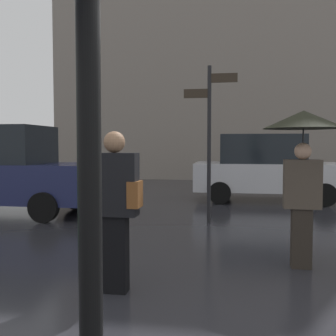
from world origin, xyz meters
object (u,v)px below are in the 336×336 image
object	(u,v)px
street_signpost	(209,128)
pedestrian_with_umbrella	(303,143)
parked_car_left	(3,170)
pedestrian_with_bag	(116,202)
parked_car_right	(266,168)

from	to	relation	value
street_signpost	pedestrian_with_umbrella	bearing A→B (deg)	-64.68
parked_car_left	street_signpost	bearing A→B (deg)	-172.67
parked_car_left	street_signpost	world-z (taller)	street_signpost
pedestrian_with_bag	parked_car_left	distance (m)	5.94
parked_car_left	parked_car_right	xyz separation A→B (m)	(6.15, 3.23, -0.06)
pedestrian_with_umbrella	pedestrian_with_bag	bearing A→B (deg)	-38.44
pedestrian_with_umbrella	street_signpost	xyz separation A→B (m)	(-1.37, 2.90, 0.31)
pedestrian_with_umbrella	street_signpost	bearing A→B (deg)	-133.15
parked_car_right	street_signpost	size ratio (longest dim) A/B	1.30
pedestrian_with_bag	parked_car_left	xyz separation A→B (m)	(-4.02, 4.36, 0.02)
pedestrian_with_umbrella	pedestrian_with_bag	world-z (taller)	pedestrian_with_umbrella
pedestrian_with_umbrella	parked_car_right	world-z (taller)	pedestrian_with_umbrella
pedestrian_with_umbrella	parked_car_left	xyz separation A→B (m)	(-6.12, 3.15, -0.60)
parked_car_left	street_signpost	size ratio (longest dim) A/B	1.31
street_signpost	parked_car_right	bearing A→B (deg)	68.11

